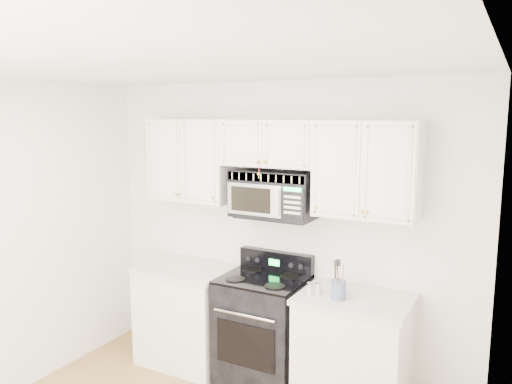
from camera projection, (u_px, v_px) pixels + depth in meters
The scene contains 9 objects.
room at pixel (151, 289), 2.93m from camera, with size 3.51×3.51×2.61m.
base_cabinet_left at pixel (188, 317), 4.69m from camera, with size 0.86×0.65×0.92m.
base_cabinet_right at pixel (353, 356), 3.94m from camera, with size 0.86×0.65×0.92m.
range at pixel (263, 328), 4.32m from camera, with size 0.70×0.64×1.10m.
upper_cabinets at pixel (272, 160), 4.21m from camera, with size 2.44×0.37×0.75m.
microwave at pixel (274, 194), 4.22m from camera, with size 0.72×0.41×0.40m.
utensil_crock at pixel (338, 289), 3.79m from camera, with size 0.12×0.12×0.31m.
shaker_salt at pixel (309, 289), 3.88m from camera, with size 0.04×0.04×0.10m.
shaker_pepper at pixel (318, 288), 3.88m from camera, with size 0.05×0.05×0.11m.
Camera 1 is at (1.88, -2.17, 2.31)m, focal length 35.00 mm.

